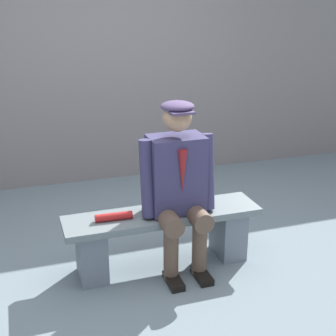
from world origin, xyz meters
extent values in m
plane|color=slate|center=(0.00, 0.00, 0.00)|extent=(30.00, 30.00, 0.00)
cube|color=slate|center=(0.00, 0.00, 0.42)|extent=(1.49, 0.36, 0.05)
cube|color=slate|center=(-0.55, 0.00, 0.20)|extent=(0.20, 0.31, 0.40)
cube|color=slate|center=(0.55, 0.00, 0.20)|extent=(0.20, 0.31, 0.40)
cube|color=#373359|center=(-0.10, 0.00, 0.74)|extent=(0.40, 0.27, 0.58)
cylinder|color=#1E2338|center=(-0.10, 0.00, 1.00)|extent=(0.22, 0.22, 0.06)
cone|color=maroon|center=(-0.10, 0.14, 0.81)|extent=(0.07, 0.07, 0.32)
sphere|color=tan|center=(-0.10, 0.02, 1.18)|extent=(0.21, 0.21, 0.21)
ellipsoid|color=#493A5E|center=(-0.10, 0.02, 1.26)|extent=(0.24, 0.24, 0.07)
cube|color=#493A5E|center=(-0.10, 0.11, 1.23)|extent=(0.17, 0.09, 0.02)
cylinder|color=brown|center=(-0.21, 0.11, 0.46)|extent=(0.15, 0.39, 0.15)
cylinder|color=brown|center=(-0.21, 0.22, 0.23)|extent=(0.11, 0.11, 0.46)
cube|color=black|center=(-0.21, 0.28, 0.03)|extent=(0.10, 0.24, 0.05)
cylinder|color=#373359|center=(-0.33, 0.04, 0.75)|extent=(0.11, 0.19, 0.58)
cylinder|color=brown|center=(0.01, 0.11, 0.46)|extent=(0.15, 0.39, 0.15)
cylinder|color=brown|center=(0.01, 0.22, 0.23)|extent=(0.11, 0.11, 0.46)
cube|color=black|center=(0.01, 0.28, 0.03)|extent=(0.10, 0.24, 0.05)
cylinder|color=#373359|center=(0.13, 0.04, 0.75)|extent=(0.11, 0.16, 0.57)
cylinder|color=#B21E1E|center=(0.38, 0.01, 0.48)|extent=(0.27, 0.07, 0.06)
cube|color=slate|center=(0.00, -2.13, 1.10)|extent=(12.00, 0.24, 2.19)
camera|label=1|loc=(0.98, 3.08, 1.96)|focal=50.73mm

